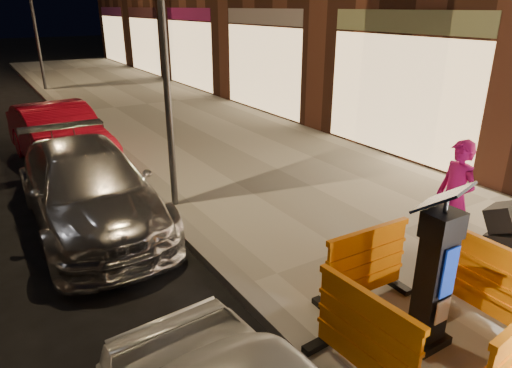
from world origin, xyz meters
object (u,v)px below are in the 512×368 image
barrier_bldgside (483,279)px  man (455,198)px  car_red (64,165)px  barrier_back (366,265)px  barrier_kerbside (365,336)px  parking_kiosk (435,273)px  car_silver (94,224)px

barrier_bldgside → man: 1.58m
man → car_red: bearing=-142.1°
barrier_back → car_red: (-2.13, 8.02, -0.64)m
man → barrier_bldgside: bearing=-29.9°
car_red → barrier_back: bearing=-80.3°
barrier_kerbside → man: (2.89, 1.17, 0.38)m
parking_kiosk → car_silver: (-2.32, 5.24, -1.04)m
parking_kiosk → barrier_back: parking_kiosk is taller
car_red → man: 8.86m
parking_kiosk → barrier_bldgside: 1.03m
barrier_back → parking_kiosk: bearing=-88.6°
parking_kiosk → barrier_back: (0.00, 0.95, -0.39)m
barrier_bldgside → car_silver: bearing=32.4°
barrier_kerbside → man: bearing=-71.6°
car_red → barrier_kerbside: bearing=-87.7°
barrier_kerbside → barrier_bldgside: same height
barrier_back → man: man is taller
barrier_back → car_silver: 4.92m
parking_kiosk → car_silver: 5.83m
barrier_bldgside → car_red: 9.51m
barrier_back → car_red: barrier_back is taller
barrier_bldgside → car_silver: 6.22m
barrier_bldgside → man: (0.99, 1.17, 0.38)m
barrier_bldgside → car_silver: size_ratio=0.26×
parking_kiosk → barrier_kerbside: parking_kiosk is taller
parking_kiosk → barrier_bldgside: parking_kiosk is taller
car_silver → barrier_bldgside: bearing=-57.0°
car_silver → man: 5.98m
parking_kiosk → car_red: size_ratio=0.40×
barrier_bldgside → barrier_back: bearing=45.4°
parking_kiosk → car_red: 9.28m
parking_kiosk → man: size_ratio=1.02×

